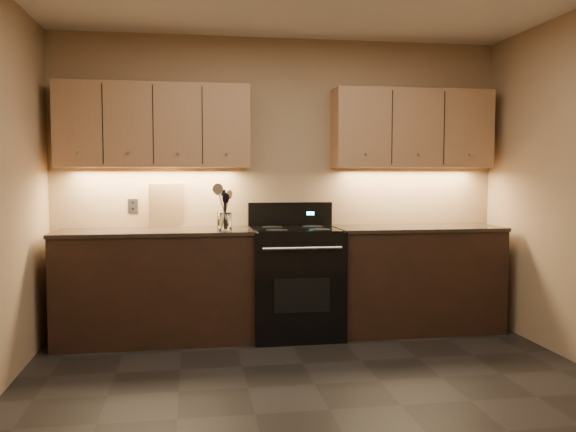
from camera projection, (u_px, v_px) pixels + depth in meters
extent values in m
plane|color=black|center=(329.00, 410.00, 3.61)|extent=(4.00, 4.00, 0.00)
cube|color=tan|center=(281.00, 184.00, 5.49)|extent=(4.00, 0.04, 2.60)
cube|color=black|center=(156.00, 287.00, 5.08)|extent=(1.60, 0.60, 0.90)
cube|color=#372B23|center=(155.00, 232.00, 5.05)|extent=(1.62, 0.62, 0.03)
cube|color=black|center=(416.00, 280.00, 5.44)|extent=(1.44, 0.60, 0.90)
cube|color=#372B23|center=(417.00, 228.00, 5.41)|extent=(1.46, 0.62, 0.03)
cube|color=black|center=(295.00, 283.00, 5.24)|extent=(0.76, 0.65, 0.92)
cube|color=black|center=(295.00, 229.00, 5.21)|extent=(0.70, 0.60, 0.01)
cube|color=black|center=(290.00, 214.00, 5.48)|extent=(0.76, 0.07, 0.22)
cube|color=#19E5F2|center=(310.00, 213.00, 5.47)|extent=(0.06, 0.00, 0.03)
cylinder|color=silver|center=(302.00, 248.00, 4.88)|extent=(0.65, 0.02, 0.02)
cube|color=black|center=(302.00, 295.00, 4.92)|extent=(0.46, 0.00, 0.28)
cylinder|color=black|center=(277.00, 230.00, 5.03)|extent=(0.18, 0.18, 0.00)
cylinder|color=black|center=(320.00, 229.00, 5.09)|extent=(0.18, 0.18, 0.00)
cylinder|color=black|center=(272.00, 227.00, 5.33)|extent=(0.18, 0.18, 0.00)
cylinder|color=black|center=(312.00, 226.00, 5.38)|extent=(0.18, 0.18, 0.00)
cube|color=#A67F53|center=(154.00, 126.00, 5.13)|extent=(1.60, 0.30, 0.70)
cube|color=#A67F53|center=(412.00, 129.00, 5.49)|extent=(1.44, 0.30, 0.70)
cube|color=#B2B5BA|center=(133.00, 206.00, 5.29)|extent=(0.08, 0.01, 0.12)
cylinder|color=white|center=(225.00, 222.00, 5.00)|extent=(0.14, 0.14, 0.15)
cylinder|color=white|center=(225.00, 230.00, 5.01)|extent=(0.12, 0.12, 0.02)
cube|color=tan|center=(166.00, 205.00, 5.30)|extent=(0.32, 0.13, 0.39)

